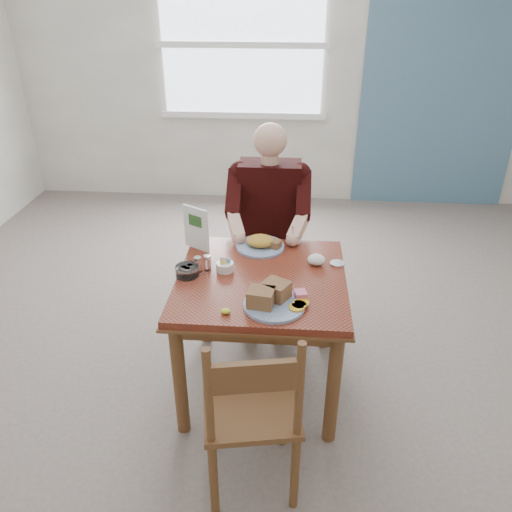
# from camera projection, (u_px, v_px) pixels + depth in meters

# --- Properties ---
(floor) EXTENTS (6.00, 6.00, 0.00)m
(floor) POSITION_uv_depth(u_px,v_px,m) (261.00, 382.00, 3.03)
(floor) COLOR #645751
(floor) RESTS_ON ground
(wall_back) EXTENTS (5.50, 0.00, 5.50)m
(wall_back) POSITION_uv_depth(u_px,v_px,m) (282.00, 66.00, 4.98)
(wall_back) COLOR silver
(wall_back) RESTS_ON ground
(accent_panel) EXTENTS (1.60, 0.02, 2.80)m
(accent_panel) POSITION_uv_depth(u_px,v_px,m) (447.00, 69.00, 4.85)
(accent_panel) COLOR slate
(accent_panel) RESTS_ON ground
(lemon_wedge) EXTENTS (0.06, 0.05, 0.03)m
(lemon_wedge) POSITION_uv_depth(u_px,v_px,m) (226.00, 311.00, 2.37)
(lemon_wedge) COLOR yellow
(lemon_wedge) RESTS_ON table
(napkin) EXTENTS (0.11, 0.09, 0.06)m
(napkin) POSITION_uv_depth(u_px,v_px,m) (316.00, 260.00, 2.77)
(napkin) COLOR white
(napkin) RESTS_ON table
(metal_dish) EXTENTS (0.08, 0.08, 0.01)m
(metal_dish) POSITION_uv_depth(u_px,v_px,m) (337.00, 264.00, 2.79)
(metal_dish) COLOR silver
(metal_dish) RESTS_ON table
(window) EXTENTS (1.72, 0.04, 1.42)m
(window) POSITION_uv_depth(u_px,v_px,m) (242.00, 45.00, 4.88)
(window) COLOR white
(window) RESTS_ON wall_back
(table) EXTENTS (0.92, 0.92, 0.75)m
(table) POSITION_uv_depth(u_px,v_px,m) (261.00, 294.00, 2.72)
(table) COLOR brown
(table) RESTS_ON ground
(chair_far) EXTENTS (0.42, 0.42, 0.95)m
(chair_far) POSITION_uv_depth(u_px,v_px,m) (269.00, 251.00, 3.50)
(chair_far) COLOR brown
(chair_far) RESTS_ON ground
(chair_near) EXTENTS (0.49, 0.49, 0.95)m
(chair_near) POSITION_uv_depth(u_px,v_px,m) (252.00, 412.00, 2.19)
(chair_near) COLOR brown
(chair_near) RESTS_ON ground
(diner) EXTENTS (0.53, 0.56, 1.39)m
(diner) POSITION_uv_depth(u_px,v_px,m) (269.00, 213.00, 3.26)
(diner) COLOR tan
(diner) RESTS_ON chair_far
(near_plate) EXTENTS (0.38, 0.38, 0.10)m
(near_plate) POSITION_uv_depth(u_px,v_px,m) (273.00, 298.00, 2.42)
(near_plate) COLOR white
(near_plate) RESTS_ON table
(far_plate) EXTENTS (0.38, 0.38, 0.08)m
(far_plate) POSITION_uv_depth(u_px,v_px,m) (261.00, 243.00, 2.95)
(far_plate) COLOR white
(far_plate) RESTS_ON table
(caddy) EXTENTS (0.12, 0.12, 0.07)m
(caddy) POSITION_uv_depth(u_px,v_px,m) (225.00, 267.00, 2.71)
(caddy) COLOR white
(caddy) RESTS_ON table
(shakers) EXTENTS (0.10, 0.07, 0.09)m
(shakers) POSITION_uv_depth(u_px,v_px,m) (203.00, 263.00, 2.70)
(shakers) COLOR white
(shakers) RESTS_ON table
(creamer) EXTENTS (0.16, 0.16, 0.06)m
(creamer) POSITION_uv_depth(u_px,v_px,m) (187.00, 271.00, 2.67)
(creamer) COLOR white
(creamer) RESTS_ON table
(menu) EXTENTS (0.16, 0.10, 0.26)m
(menu) POSITION_uv_depth(u_px,v_px,m) (196.00, 228.00, 2.89)
(menu) COLOR white
(menu) RESTS_ON table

